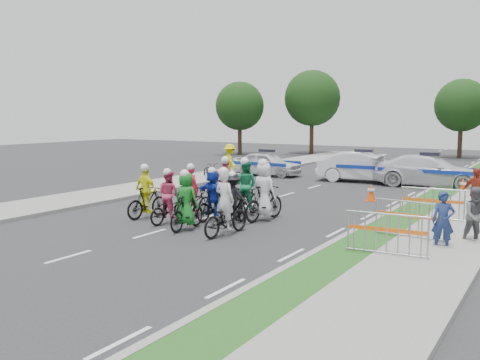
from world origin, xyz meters
The scene contains 31 objects.
ground centered at (0.00, 0.00, 0.00)m, with size 90.00×90.00×0.00m, color #28282B.
curb_right centered at (5.10, 5.00, 0.06)m, with size 0.20×60.00×0.12m, color gray.
grass_strip centered at (5.80, 5.00, 0.06)m, with size 1.20×60.00×0.11m, color #244D18.
sidewalk_right centered at (7.60, 5.00, 0.07)m, with size 2.40×60.00×0.13m, color gray.
sidewalk_left centered at (-6.50, 5.00, 0.07)m, with size 3.00×60.00×0.13m, color gray.
rider_0 centered at (1.98, 1.03, 0.66)m, with size 0.84×2.00×1.99m.
rider_1 centered at (0.60, 1.00, 0.72)m, with size 0.80×1.79×1.85m.
rider_2 centered at (-0.49, 1.53, 0.67)m, with size 0.79×1.79×1.79m.
rider_3 centered at (-1.68, 1.81, 0.71)m, with size 0.97×1.81×1.85m.
rider_4 centered at (1.38, 2.41, 0.67)m, with size 1.00×1.73×1.71m.
rider_5 centered at (0.47, 2.63, 0.75)m, with size 1.46×1.73×1.78m.
rider_6 centered at (-0.60, 2.92, 0.60)m, with size 0.88×1.86×1.83m.
rider_7 centered at (1.89, 3.50, 0.79)m, with size 0.93×2.01×2.05m.
rider_8 centered at (0.81, 4.14, 0.74)m, with size 0.89×2.02×2.01m.
rider_9 centered at (-0.31, 4.62, 0.75)m, with size 1.05×1.94×1.97m.
police_car_0 centered at (-4.26, 15.00, 0.68)m, with size 1.60×3.98×1.36m, color silver.
police_car_1 centered at (1.37, 15.10, 0.77)m, with size 1.63×4.69×1.54m, color silver.
police_car_2 centered at (4.71, 14.91, 0.76)m, with size 2.13×5.23×1.52m, color silver.
spectator_0 centered at (7.69, 2.43, 0.77)m, with size 0.56×0.37×1.54m, color navy.
spectator_1 centered at (8.34, 3.52, 0.78)m, with size 0.76×0.59×1.57m, color #59585D.
spectator_2 centered at (7.69, 8.08, 0.82)m, with size 0.97×0.40×1.65m, color maroon.
marshal_hiviz centered at (-5.14, 12.46, 0.95)m, with size 1.23×0.71×1.90m, color yellow.
barrier_0 centered at (6.70, 0.89, 0.56)m, with size 2.00×0.50×1.12m, color #A5A8AD, non-canonical shape.
barrier_1 centered at (6.70, 3.02, 0.56)m, with size 2.00×0.50×1.12m, color #A5A8AD, non-canonical shape.
barrier_2 centered at (6.70, 6.04, 0.56)m, with size 2.00×0.50×1.12m, color #A5A8AD, non-canonical shape.
cone_0 centered at (3.66, 9.25, 0.34)m, with size 0.40×0.40×0.70m.
cone_1 centered at (6.49, 13.31, 0.34)m, with size 0.40×0.40×0.70m.
parked_bike centered at (-6.06, 11.87, 0.45)m, with size 0.59×1.70×0.89m, color black.
tree_0 centered at (-14.00, 28.00, 4.19)m, with size 4.20×4.20×6.30m.
tree_3 centered at (-9.00, 32.00, 4.89)m, with size 4.90×4.90×7.35m.
tree_4 centered at (3.00, 34.00, 4.19)m, with size 4.20×4.20×6.30m.
Camera 1 is at (10.24, -11.71, 3.47)m, focal length 40.00 mm.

